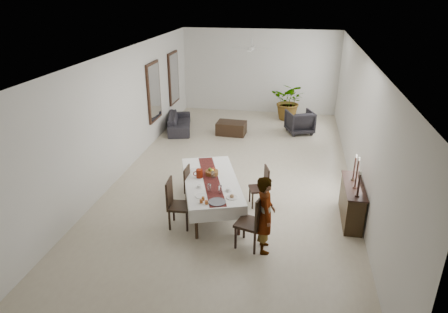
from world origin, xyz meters
TOP-DOWN VIEW (x-y plane):
  - floor at (0.00, 0.00)m, footprint 6.00×12.00m
  - ceiling at (0.00, 0.00)m, footprint 6.00×12.00m
  - wall_back at (0.00, 6.00)m, footprint 6.00×0.02m
  - wall_front at (0.00, -6.00)m, footprint 6.00×0.02m
  - wall_left at (-3.00, 0.00)m, footprint 0.02×12.00m
  - wall_right at (3.00, 0.00)m, footprint 0.02×12.00m
  - dining_table_top at (-0.27, -1.82)m, footprint 1.67×2.52m
  - table_leg_fl at (-0.31, -3.01)m, footprint 0.09×0.09m
  - table_leg_fr at (0.50, -2.73)m, footprint 0.09×0.09m
  - table_leg_bl at (-1.03, -0.91)m, footprint 0.09×0.09m
  - table_leg_br at (-0.22, -0.64)m, footprint 0.09×0.09m
  - tablecloth_top at (-0.27, -1.82)m, footprint 1.90×2.74m
  - tablecloth_drape_left at (-0.80, -2.01)m, footprint 0.82×2.38m
  - tablecloth_drape_right at (0.27, -1.64)m, footprint 0.82×2.38m
  - tablecloth_drape_near at (0.14, -3.01)m, footprint 1.09×0.38m
  - tablecloth_drape_far at (-0.67, -0.64)m, footprint 1.09×0.38m
  - table_runner at (-0.27, -1.82)m, footprint 1.11×2.41m
  - red_pitcher at (-0.54, -1.76)m, footprint 0.19×0.19m
  - pitcher_handle at (-0.62, -1.79)m, footprint 0.12×0.06m
  - wine_glass_near at (0.05, -2.38)m, footprint 0.07×0.07m
  - wine_glass_mid at (-0.19, -2.36)m, footprint 0.07×0.07m
  - wine_glass_far at (-0.24, -1.76)m, footprint 0.07×0.07m
  - teacup_right at (0.20, -2.28)m, footprint 0.09×0.09m
  - saucer_right at (0.20, -2.28)m, footprint 0.15×0.15m
  - teacup_left at (-0.43, -2.24)m, footprint 0.09×0.09m
  - saucer_left at (-0.43, -2.24)m, footprint 0.15×0.15m
  - plate_near_right at (0.32, -2.55)m, footprint 0.23×0.23m
  - bread_near_right at (0.32, -2.55)m, footprint 0.09×0.09m
  - plate_near_left at (-0.31, -2.61)m, footprint 0.23×0.23m
  - plate_far_left at (-0.73, -1.42)m, footprint 0.23×0.23m
  - serving_tray at (0.06, -2.79)m, footprint 0.35×0.35m
  - jam_jar_a at (-0.13, -2.89)m, footprint 0.06×0.06m
  - jam_jar_b at (-0.24, -2.86)m, footprint 0.06×0.06m
  - jam_jar_c at (-0.23, -2.75)m, footprint 0.06×0.06m
  - fruit_basket at (-0.30, -1.58)m, footprint 0.29×0.29m
  - fruit_red at (-0.28, -1.55)m, footprint 0.09×0.09m
  - fruit_green at (-0.34, -1.56)m, footprint 0.08×0.08m
  - fruit_yellow at (-0.28, -1.62)m, footprint 0.08×0.08m
  - chair_right_near_seat at (0.75, -3.06)m, footprint 0.60×0.60m
  - chair_right_near_leg_fl at (0.88, -3.31)m, footprint 0.06×0.06m
  - chair_right_near_leg_fr at (0.99, -2.93)m, footprint 0.06×0.06m
  - chair_right_near_leg_bl at (0.50, -3.20)m, footprint 0.06×0.06m
  - chair_right_near_leg_br at (0.62, -2.82)m, footprint 0.06×0.06m
  - chair_right_near_back at (0.96, -3.13)m, footprint 0.18×0.48m
  - chair_right_far_seat at (0.76, -1.45)m, footprint 0.50×0.50m
  - chair_right_far_leg_fl at (0.96, -1.56)m, footprint 0.05×0.05m
  - chair_right_far_leg_fr at (0.86, -1.25)m, footprint 0.05×0.05m
  - chair_right_far_leg_bl at (0.65, -1.66)m, footprint 0.05×0.05m
  - chair_right_far_leg_br at (0.55, -1.35)m, footprint 0.05×0.05m
  - chair_right_far_back at (0.93, -1.40)m, footprint 0.16×0.39m
  - chair_left_near_seat at (-0.76, -2.62)m, footprint 0.48×0.48m
  - chair_left_near_leg_fl at (-0.96, -2.45)m, footprint 0.05×0.05m
  - chair_left_near_leg_fr at (-0.93, -2.82)m, footprint 0.05×0.05m
  - chair_left_near_leg_bl at (-0.59, -2.43)m, footprint 0.05×0.05m
  - chair_left_near_leg_br at (-0.57, -2.79)m, footprint 0.05×0.05m
  - chair_left_near_back at (-0.97, -2.64)m, footprint 0.07×0.45m
  - chair_left_far_seat at (-0.64, -1.78)m, footprint 0.42×0.42m
  - chair_left_far_leg_fl at (-0.81, -1.61)m, footprint 0.04×0.04m
  - chair_left_far_leg_fr at (-0.81, -1.94)m, footprint 0.04×0.04m
  - chair_left_far_leg_bl at (-0.47, -1.61)m, footprint 0.04×0.04m
  - chair_left_far_leg_br at (-0.48, -1.95)m, footprint 0.04×0.04m
  - chair_left_far_back at (-0.83, -1.77)m, footprint 0.05×0.41m
  - woman at (1.04, -3.12)m, footprint 0.47×0.62m
  - sideboard_body at (2.78, -1.73)m, footprint 0.36×1.36m
  - sideboard_top at (2.78, -1.73)m, footprint 0.40×1.41m
  - candlestick_near_base at (2.78, -2.23)m, footprint 0.09×0.09m
  - candlestick_near_shaft at (2.78, -2.23)m, footprint 0.05×0.05m
  - candlestick_near_candle at (2.78, -2.23)m, footprint 0.03×0.03m
  - candlestick_mid_base at (2.78, -1.86)m, footprint 0.09×0.09m
  - candlestick_mid_shaft at (2.78, -1.86)m, footprint 0.05×0.05m
  - candlestick_mid_candle at (2.78, -1.86)m, footprint 0.03×0.03m
  - candlestick_far_base at (2.78, -1.50)m, footprint 0.09×0.09m
  - candlestick_far_shaft at (2.78, -1.50)m, footprint 0.05×0.05m
  - candlestick_far_candle at (2.78, -1.50)m, footprint 0.03×0.03m
  - sofa at (-2.50, 3.27)m, footprint 1.18×2.01m
  - armchair at (1.64, 3.72)m, footprint 1.09×1.10m
  - coffee_table at (-0.63, 3.15)m, footprint 1.00×0.70m
  - potted_plant at (1.23, 5.19)m, footprint 1.53×1.41m
  - mirror_frame_near at (-2.96, 2.20)m, footprint 0.06×1.05m
  - mirror_glass_near at (-2.92, 2.20)m, footprint 0.01×0.90m
  - mirror_frame_far at (-2.96, 4.30)m, footprint 0.06×1.05m
  - mirror_glass_far at (-2.92, 4.30)m, footprint 0.01×0.90m
  - fan_rod at (0.00, 3.00)m, footprint 0.04×0.04m
  - fan_hub at (0.00, 3.00)m, footprint 0.16×0.16m
  - fan_blade_n at (0.00, 3.35)m, footprint 0.10×0.55m
  - fan_blade_s at (0.00, 2.65)m, footprint 0.10×0.55m
  - fan_blade_e at (0.35, 3.00)m, footprint 0.55×0.10m
  - fan_blade_w at (-0.35, 3.00)m, footprint 0.55×0.10m

SIDE VIEW (x-z plane):
  - floor at x=0.00m, z-range 0.00..0.00m
  - chair_right_far_leg_fl at x=0.96m, z-range 0.00..0.39m
  - chair_right_far_leg_fr at x=0.86m, z-range 0.00..0.39m
  - chair_right_far_leg_bl at x=0.65m, z-range 0.00..0.39m
  - chair_right_far_leg_br at x=0.55m, z-range 0.00..0.39m
  - chair_left_far_leg_fl at x=-0.81m, z-range 0.00..0.40m
  - chair_left_far_leg_fr at x=-0.81m, z-range 0.00..0.40m
  - chair_left_far_leg_bl at x=-0.47m, z-range 0.00..0.40m
  - chair_left_far_leg_br at x=-0.48m, z-range 0.00..0.40m
  - coffee_table at x=-0.63m, z-range 0.00..0.43m
  - chair_left_near_leg_fl at x=-0.96m, z-range 0.00..0.44m
  - chair_left_near_leg_fr at x=-0.93m, z-range 0.00..0.44m
  - chair_left_near_leg_bl at x=-0.59m, z-range 0.00..0.44m
  - chair_left_near_leg_br at x=-0.57m, z-range 0.00..0.44m
  - chair_right_near_leg_fl at x=0.88m, z-range 0.00..0.48m
  - chair_right_near_leg_fr at x=0.99m, z-range 0.00..0.48m
  - chair_right_near_leg_bl at x=0.50m, z-range 0.00..0.48m
  - chair_right_near_leg_br at x=0.62m, z-range 0.00..0.48m
  - sofa at x=-2.50m, z-range 0.00..0.55m
  - table_leg_fl at x=-0.31m, z-range 0.00..0.68m
  - table_leg_fr at x=0.50m, z-range 0.00..0.68m
  - table_leg_bl at x=-1.03m, z-range 0.00..0.68m
  - table_leg_br at x=-0.22m, z-range 0.00..0.68m
  - armchair at x=1.64m, z-range 0.00..0.78m
  - sideboard_body at x=2.78m, z-range 0.00..0.81m
  - chair_right_far_seat at x=0.76m, z-range 0.39..0.44m
  - chair_left_far_seat at x=-0.64m, z-range 0.40..0.45m
  - chair_left_near_seat at x=-0.76m, z-range 0.44..0.49m
  - chair_right_near_seat at x=0.75m, z-range 0.48..0.53m
  - tablecloth_drape_left at x=-0.80m, z-range 0.45..0.74m
  - tablecloth_drape_right at x=0.27m, z-range 0.45..0.74m
  - tablecloth_drape_near at x=0.14m, z-range 0.45..0.74m
  - tablecloth_drape_far at x=-0.67m, z-range 0.45..0.74m
  - chair_right_far_back at x=0.93m, z-range 0.43..0.94m
  - potted_plant at x=1.23m, z-range 0.00..1.40m
  - dining_table_top at x=-0.27m, z-range 0.68..0.73m
  - chair_left_far_back at x=-0.83m, z-range 0.45..0.97m
  - tablecloth_top at x=-0.27m, z-range 0.73..0.74m
  - table_runner at x=-0.27m, z-range 0.74..0.74m
  - saucer_right at x=0.20m, z-range 0.74..0.75m
  - saucer_left at x=-0.43m, z-range 0.74..0.75m
  - plate_near_right at x=0.32m, z-range 0.74..0.75m
  - plate_near_left at x=-0.31m, z-range 0.74..0.75m
  - plate_far_left at x=-0.73m, z-range 0.74..0.75m
  - serving_tray at x=0.06m, z-range 0.74..0.76m
  - teacup_right at x=0.20m, z-range 0.74..0.80m
  - teacup_left at x=-0.43m, z-range 0.74..0.80m
  - woman at x=1.04m, z-range 0.00..1.54m
  - bread_near_right at x=0.32m, z-range 0.73..0.82m
  - chair_left_near_back at x=-0.97m, z-range 0.49..1.06m
  - jam_jar_a at x=-0.13m, z-range 0.74..0.81m
  - jam_jar_b at x=-0.24m, z-range 0.74..0.81m
  - jam_jar_c at x=-0.23m, z-range 0.74..0.81m
  - fruit_basket at x=-0.30m, z-range 0.74..0.84m
  - wine_glass_near at x=0.05m, z-range 0.74..0.90m
  - wine_glass_mid at x=-0.19m, z-range 0.74..0.90m
  - wine_glass_far at x=-0.24m, z-range 0.74..0.90m
  - sideboard_top at x=2.78m, z-range 0.81..0.84m
  - chair_right_near_back at x=0.96m, z-range 0.53..1.14m
  - red_pitcher at x=-0.54m, z-range 0.74..0.93m
  - pitcher_handle at x=-0.62m, z-range 0.78..0.90m
  - candlestick_near_base at x=2.78m, z-range 0.84..0.87m
  - candlestick_mid_base at x=2.78m, z-range 0.84..0.87m
  - candlestick_far_base at x=2.78m, z-range 0.84..0.87m
  - fruit_red at x=-0.28m, z-range 0.82..0.90m
  - fruit_green at x=-0.34m, z-range 0.82..0.90m
  - fruit_yellow at x=-0.28m, z-range 0.82..0.90m
  - candlestick_near_shaft at x=2.78m, z-range 0.87..1.32m
  - candlestick_far_shaft at x=2.78m, z-range 0.87..1.37m
  - candlestick_mid_shaft at x=2.78m, z-range 0.87..1.46m
  - candlestick_near_candle at x=2.78m, z-range 1.32..1.39m
  - candlestick_far_candle at x=2.78m, z-range 1.37..1.44m
  - candlestick_mid_candle at x=2.78m, z-range 1.46..1.53m
  - wall_back at x=0.00m, z-range 0.00..3.20m
  - wall_front at x=0.00m, z-range 0.00..3.20m
  - wall_left at x=-3.00m, z-range 0.00..3.20m
  - wall_right at x=3.00m, z-range 0.00..3.20m
  - mirror_frame_near at x=-2.96m, z-range 0.67..2.53m
  - mirror_glass_near at x=-2.92m, z-range 0.75..2.45m
  - mirror_frame_far at x=-2.96m, z-range 0.67..2.53m
  - mirror_glass_far at x=-2.92m, z-range 0.75..2.45m
  - fan_hub at x=0.00m, z-range 2.86..2.94m
  - fan_blade_n at x=0.00m, z-range 2.89..2.91m
  - fan_blade_s at x=0.00m, z-range 2.89..2.91m
  - fan_blade_e at x=0.35m, z-range 2.89..2.91m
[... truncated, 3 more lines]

